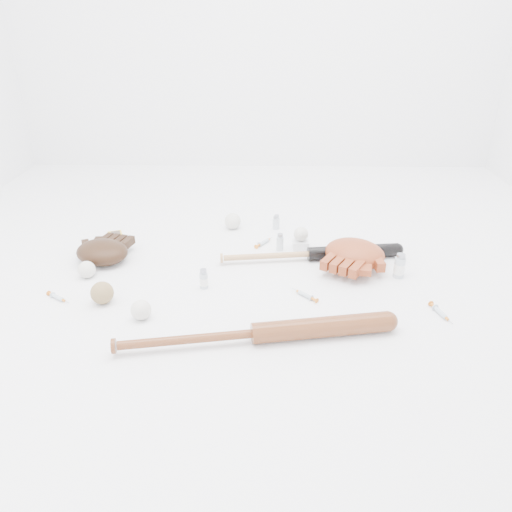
{
  "coord_description": "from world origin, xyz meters",
  "views": [
    {
      "loc": [
        0.05,
        -1.74,
        0.95
      ],
      "look_at": [
        0.01,
        0.04,
        0.06
      ],
      "focal_mm": 35.0,
      "sensor_mm": 36.0,
      "label": 1
    }
  ],
  "objects_px": {
    "bat_dark": "(310,254)",
    "glove_dark": "(102,252)",
    "pedestal": "(301,244)",
    "bat_wood": "(255,333)"
  },
  "relations": [
    {
      "from": "bat_dark",
      "to": "glove_dark",
      "type": "distance_m",
      "value": 0.86
    },
    {
      "from": "bat_dark",
      "to": "pedestal",
      "type": "bearing_deg",
      "value": 98.55
    },
    {
      "from": "bat_wood",
      "to": "glove_dark",
      "type": "relative_size",
      "value": 3.58
    },
    {
      "from": "bat_wood",
      "to": "pedestal",
      "type": "relative_size",
      "value": 13.79
    },
    {
      "from": "pedestal",
      "to": "bat_dark",
      "type": "bearing_deg",
      "value": -74.05
    },
    {
      "from": "bat_dark",
      "to": "glove_dark",
      "type": "relative_size",
      "value": 3.05
    },
    {
      "from": "bat_dark",
      "to": "glove_dark",
      "type": "bearing_deg",
      "value": 174.82
    },
    {
      "from": "bat_dark",
      "to": "bat_wood",
      "type": "height_order",
      "value": "bat_wood"
    },
    {
      "from": "bat_dark",
      "to": "bat_wood",
      "type": "xyz_separation_m",
      "value": [
        -0.22,
        -0.57,
        0.0
      ]
    },
    {
      "from": "bat_dark",
      "to": "glove_dark",
      "type": "xyz_separation_m",
      "value": [
        -0.86,
        -0.03,
        0.02
      ]
    }
  ]
}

